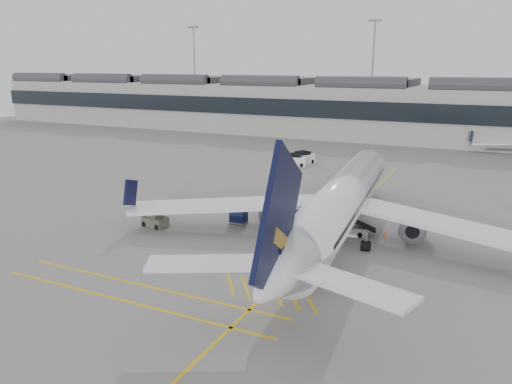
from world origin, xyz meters
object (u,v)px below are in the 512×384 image
at_px(baggage_cart_a, 291,208).
at_px(airliner_main, 340,203).
at_px(ramp_agent_b, 291,224).
at_px(pushback_tug, 155,221).
at_px(belt_loader, 342,227).
at_px(ramp_agent_a, 314,216).

bearing_deg(baggage_cart_a, airliner_main, -42.07).
relative_size(airliner_main, ramp_agent_b, 22.75).
height_order(airliner_main, pushback_tug, airliner_main).
distance_m(belt_loader, ramp_agent_a, 3.69).
height_order(airliner_main, baggage_cart_a, airliner_main).
height_order(belt_loader, pushback_tug, belt_loader).
xyz_separation_m(belt_loader, pushback_tug, (-17.02, -5.91, -0.01)).
height_order(baggage_cart_a, ramp_agent_b, baggage_cart_a).
relative_size(ramp_agent_b, pushback_tug, 0.75).
xyz_separation_m(airliner_main, belt_loader, (-0.15, 1.74, -2.79)).
height_order(airliner_main, belt_loader, airliner_main).
relative_size(ramp_agent_a, pushback_tug, 0.69).
distance_m(ramp_agent_a, ramp_agent_b, 3.74).
relative_size(baggage_cart_a, ramp_agent_b, 1.13).
xyz_separation_m(belt_loader, ramp_agent_a, (-3.37, 1.49, 0.28)).
height_order(baggage_cart_a, pushback_tug, baggage_cart_a).
bearing_deg(airliner_main, belt_loader, 89.75).
height_order(airliner_main, ramp_agent_a, airliner_main).
distance_m(airliner_main, pushback_tug, 17.89).
xyz_separation_m(belt_loader, ramp_agent_b, (-4.36, -2.11, 0.35)).
bearing_deg(ramp_agent_b, baggage_cart_a, -109.32).
bearing_deg(pushback_tug, belt_loader, 27.06).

